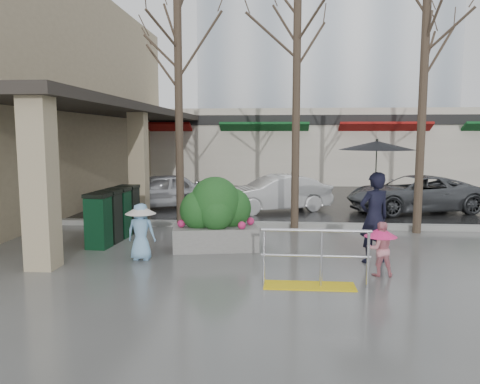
# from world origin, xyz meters

# --- Properties ---
(ground) EXTENTS (120.00, 120.00, 0.00)m
(ground) POSITION_xyz_m (0.00, 0.00, 0.00)
(ground) COLOR #51514F
(ground) RESTS_ON ground
(street_asphalt) EXTENTS (120.00, 36.00, 0.01)m
(street_asphalt) POSITION_xyz_m (0.00, 22.00, 0.01)
(street_asphalt) COLOR black
(street_asphalt) RESTS_ON ground
(curb) EXTENTS (120.00, 0.30, 0.15)m
(curb) POSITION_xyz_m (0.00, 4.00, 0.07)
(curb) COLOR gray
(curb) RESTS_ON ground
(near_building) EXTENTS (6.00, 18.00, 8.00)m
(near_building) POSITION_xyz_m (-9.00, 8.00, 4.00)
(near_building) COLOR tan
(near_building) RESTS_ON ground
(canopy_slab) EXTENTS (2.80, 18.00, 0.25)m
(canopy_slab) POSITION_xyz_m (-4.80, 8.00, 3.62)
(canopy_slab) COLOR #2D2823
(canopy_slab) RESTS_ON pillar_front
(pillar_front) EXTENTS (0.55, 0.55, 3.50)m
(pillar_front) POSITION_xyz_m (-3.90, -0.50, 1.75)
(pillar_front) COLOR tan
(pillar_front) RESTS_ON ground
(pillar_back) EXTENTS (0.55, 0.55, 3.50)m
(pillar_back) POSITION_xyz_m (-3.90, 6.00, 1.75)
(pillar_back) COLOR tan
(pillar_back) RESTS_ON ground
(storefront_row) EXTENTS (34.00, 6.74, 4.00)m
(storefront_row) POSITION_xyz_m (2.00, 17.97, 2.01)
(storefront_row) COLOR beige
(storefront_row) RESTS_ON ground
(office_tower) EXTENTS (18.00, 12.00, 25.00)m
(office_tower) POSITION_xyz_m (4.00, 30.00, 12.50)
(office_tower) COLOR #8C99A8
(office_tower) RESTS_ON ground
(handrail) EXTENTS (1.90, 0.50, 1.03)m
(handrail) POSITION_xyz_m (1.36, -1.20, 0.38)
(handrail) COLOR yellow
(handrail) RESTS_ON ground
(tree_west) EXTENTS (3.20, 3.20, 6.80)m
(tree_west) POSITION_xyz_m (-2.00, 3.60, 5.08)
(tree_west) COLOR #382B21
(tree_west) RESTS_ON ground
(tree_midwest) EXTENTS (3.20, 3.20, 7.00)m
(tree_midwest) POSITION_xyz_m (1.20, 3.60, 5.23)
(tree_midwest) COLOR #382B21
(tree_midwest) RESTS_ON ground
(tree_mideast) EXTENTS (3.20, 3.20, 6.50)m
(tree_mideast) POSITION_xyz_m (4.50, 3.60, 4.86)
(tree_mideast) COLOR #382B21
(tree_mideast) RESTS_ON ground
(woman) EXTENTS (1.54, 1.54, 2.57)m
(woman) POSITION_xyz_m (2.73, 0.49, 1.57)
(woman) COLOR black
(woman) RESTS_ON ground
(child_pink) EXTENTS (0.61, 0.61, 1.03)m
(child_pink) POSITION_xyz_m (2.66, -0.44, 0.60)
(child_pink) COLOR pink
(child_pink) RESTS_ON ground
(child_blue) EXTENTS (0.66, 0.66, 1.22)m
(child_blue) POSITION_xyz_m (-2.15, 0.29, 0.71)
(child_blue) COLOR #7DB2DF
(child_blue) RESTS_ON ground
(planter) EXTENTS (2.08, 1.31, 1.69)m
(planter) POSITION_xyz_m (-0.70, 1.38, 0.81)
(planter) COLOR slate
(planter) RESTS_ON ground
(news_boxes) EXTENTS (0.69, 2.35, 1.29)m
(news_boxes) POSITION_xyz_m (-3.38, 2.11, 0.65)
(news_boxes) COLOR #0C341C
(news_boxes) RESTS_ON ground
(car_a) EXTENTS (3.97, 2.97, 1.26)m
(car_a) POSITION_xyz_m (-3.60, 7.26, 0.63)
(car_a) COLOR #BCBCC1
(car_a) RESTS_ON ground
(car_b) EXTENTS (4.04, 2.77, 1.26)m
(car_b) POSITION_xyz_m (0.65, 6.90, 0.63)
(car_b) COLOR silver
(car_b) RESTS_ON ground
(car_c) EXTENTS (4.92, 3.20, 1.26)m
(car_c) POSITION_xyz_m (5.38, 7.17, 0.63)
(car_c) COLOR #4F5256
(car_c) RESTS_ON ground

